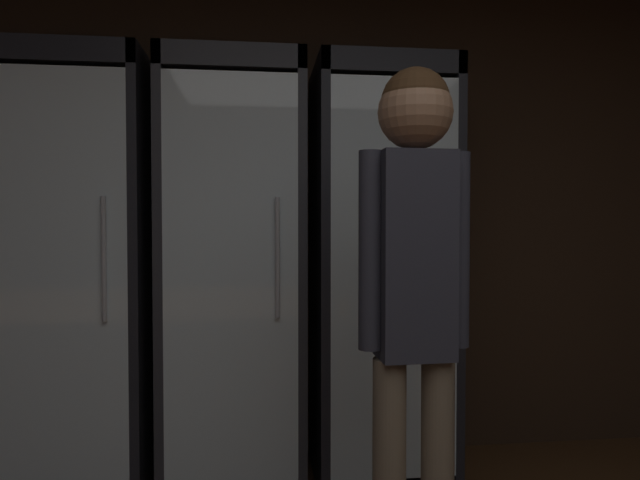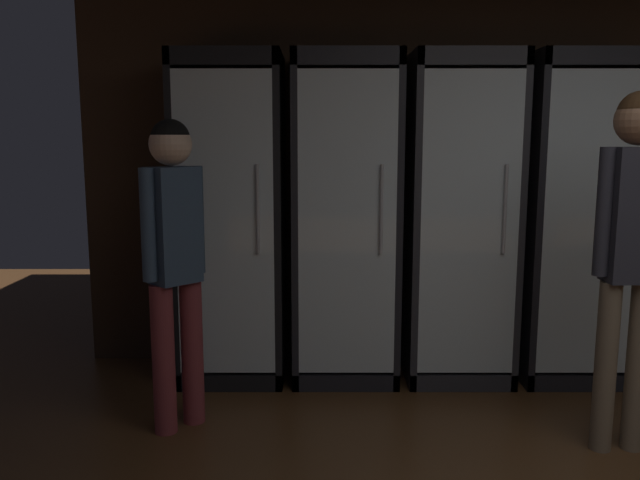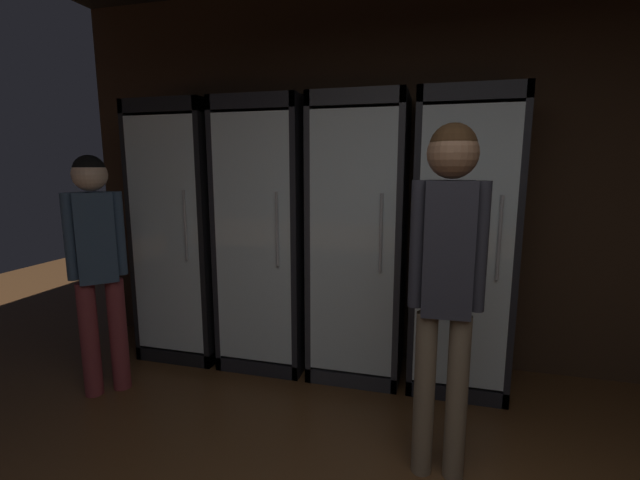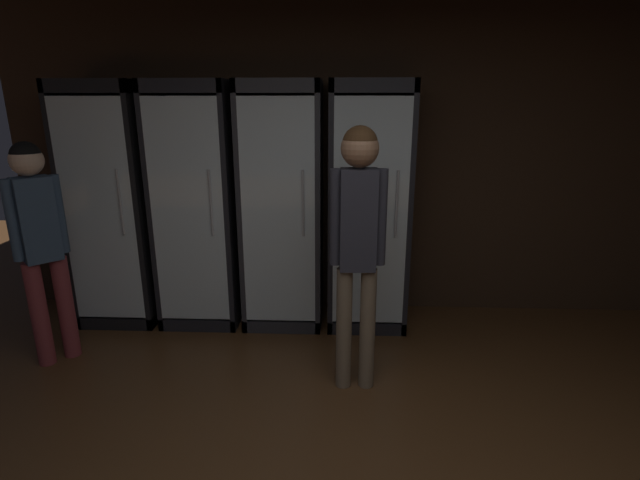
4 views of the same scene
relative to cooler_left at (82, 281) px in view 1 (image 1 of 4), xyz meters
name	(u,v)px [view 1 (image 1 of 4)]	position (x,y,z in m)	size (l,w,h in m)	color
wall_back	(356,191)	(1.32, 0.29, 0.44)	(6.00, 0.06, 2.80)	#382619
cooler_left	(82,281)	(0.00, 0.00, 0.00)	(0.63, 0.59, 1.97)	black
cooler_center	(235,280)	(0.69, 0.00, 0.00)	(0.63, 0.59, 1.97)	#2B2B30
cooler_right	(378,277)	(1.38, 0.00, 0.00)	(0.63, 0.59, 1.97)	black
shopper_near	(414,273)	(1.26, -1.01, 0.11)	(0.34, 0.22, 1.68)	#72604C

